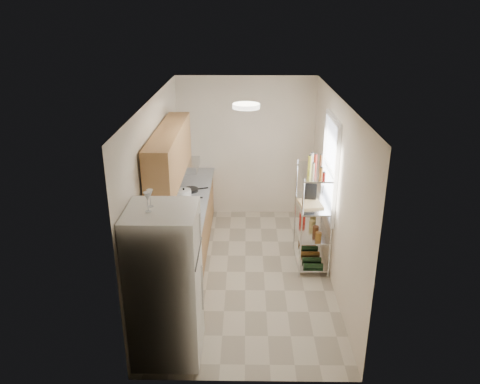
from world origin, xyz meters
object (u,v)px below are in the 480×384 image
Objects in this scene: frying_pan_large at (183,198)px; cutting_board at (310,204)px; rice_cooker at (184,195)px; espresso_machine at (311,188)px; refrigerator at (166,285)px.

cutting_board is at bearing -17.00° from frying_pan_large.
rice_cooker reaches higher than frying_pan_large.
cutting_board is at bearing -10.86° from rice_cooker.
refrigerator is at bearing -123.82° from espresso_machine.
refrigerator is at bearing -87.83° from rice_cooker.
refrigerator is 2.69m from cutting_board.
rice_cooker reaches higher than cutting_board.
rice_cooker is 0.82× the size of frying_pan_large.
espresso_machine is at bearing 50.33° from refrigerator.
espresso_machine is (0.03, 0.25, 0.14)m from cutting_board.
frying_pan_large is at bearing 167.53° from cutting_board.
rice_cooker is at bearing -70.36° from frying_pan_large.
cutting_board is at bearing -91.07° from espresso_machine.
rice_cooker is at bearing 92.17° from refrigerator.
espresso_machine is (1.94, -0.11, 0.17)m from rice_cooker.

